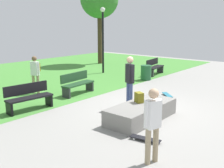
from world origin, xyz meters
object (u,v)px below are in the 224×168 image
at_px(park_bench_by_oak, 154,66).
at_px(trash_bin, 146,73).
at_px(park_bench_near_path, 77,83).
at_px(skater_performing_trick, 153,121).
at_px(skateboard_by_ledge, 145,139).
at_px(concrete_ledge, 142,112).
at_px(lamp_post, 103,33).
at_px(park_bench_far_left, 29,96).
at_px(skater_watching, 130,77).
at_px(skateboard_spare, 167,95).
at_px(pedestrian_with_backpack, 35,71).
at_px(backpack_on_ledge, 139,97).

distance_m(park_bench_by_oak, trash_bin, 1.68).
bearing_deg(park_bench_near_path, skater_performing_trick, -118.09).
height_order(skater_performing_trick, skateboard_by_ledge, skater_performing_trick).
bearing_deg(concrete_ledge, park_bench_near_path, 77.39).
xyz_separation_m(concrete_ledge, lamp_post, (5.33, 6.36, 2.12)).
height_order(park_bench_far_left, trash_bin, park_bench_far_left).
relative_size(concrete_ledge, park_bench_far_left, 1.55).
xyz_separation_m(skater_performing_trick, park_bench_by_oak, (8.90, 5.30, -0.48)).
relative_size(skater_watching, skateboard_by_ledge, 2.22).
distance_m(skater_performing_trick, skateboard_spare, 5.63).
height_order(skateboard_spare, park_bench_near_path, park_bench_near_path).
bearing_deg(skateboard_spare, skateboard_by_ledge, -158.53).
bearing_deg(skateboard_by_ledge, pedestrian_with_backpack, 80.10).
bearing_deg(skater_watching, pedestrian_with_backpack, 102.67).
bearing_deg(park_bench_far_left, concrete_ledge, -64.43).
relative_size(concrete_ledge, park_bench_near_path, 1.55).
relative_size(skateboard_spare, trash_bin, 0.93).
bearing_deg(backpack_on_ledge, park_bench_far_left, -124.18).
distance_m(backpack_on_ledge, lamp_post, 8.29).
bearing_deg(skater_watching, trash_bin, 25.92).
distance_m(concrete_ledge, park_bench_far_left, 3.91).
distance_m(park_bench_far_left, park_bench_by_oak, 8.52).
bearing_deg(lamp_post, backpack_on_ledge, -130.21).
xyz_separation_m(skateboard_by_ledge, park_bench_far_left, (-0.45, 4.47, 0.42)).
relative_size(park_bench_by_oak, lamp_post, 0.43).
relative_size(concrete_ledge, backpack_on_ledge, 7.94).
relative_size(backpack_on_ledge, skateboard_by_ledge, 0.39).
distance_m(concrete_ledge, pedestrian_with_backpack, 5.39).
bearing_deg(lamp_post, skater_performing_trick, -132.76).
distance_m(skateboard_spare, lamp_post, 6.54).
distance_m(skateboard_by_ledge, pedestrian_with_backpack, 6.44).
height_order(skateboard_by_ledge, skateboard_spare, same).
bearing_deg(park_bench_near_path, pedestrian_with_backpack, 123.73).
bearing_deg(park_bench_far_left, skateboard_spare, -31.08).
distance_m(backpack_on_ledge, skater_watching, 1.23).
distance_m(backpack_on_ledge, park_bench_far_left, 3.80).
height_order(skater_watching, park_bench_near_path, skater_watching).
height_order(skater_watching, park_bench_far_left, skater_watching).
xyz_separation_m(skater_watching, lamp_post, (4.51, 5.30, 1.30)).
bearing_deg(pedestrian_with_backpack, park_bench_by_oak, -13.52).
relative_size(skater_performing_trick, lamp_post, 0.42).
bearing_deg(park_bench_near_path, lamp_post, 29.42).
height_order(skateboard_by_ledge, park_bench_near_path, park_bench_near_path).
relative_size(skateboard_spare, lamp_post, 0.19).
bearing_deg(backpack_on_ledge, park_bench_by_oak, 145.26).
height_order(park_bench_far_left, lamp_post, lamp_post).
distance_m(backpack_on_ledge, skateboard_by_ledge, 1.84).
xyz_separation_m(park_bench_near_path, lamp_post, (4.47, 2.52, 1.90)).
bearing_deg(skateboard_spare, park_bench_far_left, 148.92).
bearing_deg(lamp_post, pedestrian_with_backpack, -169.42).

